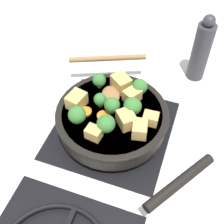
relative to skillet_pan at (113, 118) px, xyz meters
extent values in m
plane|color=silver|center=(0.00, 0.00, -0.06)|extent=(2.40, 2.40, 0.00)
cube|color=black|center=(0.00, 0.00, -0.05)|extent=(0.31, 0.31, 0.01)
torus|color=black|center=(0.00, 0.00, -0.04)|extent=(0.24, 0.24, 0.01)
cube|color=black|center=(0.00, 0.00, -0.04)|extent=(0.01, 0.23, 0.01)
cube|color=black|center=(0.00, 0.00, -0.04)|extent=(0.23, 0.01, 0.01)
cylinder|color=black|center=(0.00, 0.00, 0.00)|extent=(0.28, 0.28, 0.05)
cylinder|color=brown|center=(0.00, 0.00, 0.00)|extent=(0.26, 0.26, 0.04)
torus|color=black|center=(0.00, 0.00, 0.02)|extent=(0.29, 0.29, 0.01)
cylinder|color=black|center=(-0.20, 0.13, 0.01)|extent=(0.13, 0.18, 0.02)
ellipsoid|color=olive|center=(0.02, -0.05, 0.03)|extent=(0.07, 0.08, 0.01)
cylinder|color=olive|center=(0.08, -0.19, 0.03)|extent=(0.21, 0.10, 0.02)
cube|color=tan|center=(0.10, 0.01, 0.04)|extent=(0.05, 0.06, 0.04)
cube|color=tan|center=(-0.08, 0.04, 0.04)|extent=(0.04, 0.05, 0.03)
cube|color=tan|center=(0.02, 0.08, 0.04)|extent=(0.04, 0.03, 0.03)
cube|color=tan|center=(-0.04, 0.02, 0.04)|extent=(0.06, 0.06, 0.04)
cube|color=tan|center=(-0.10, 0.00, 0.04)|extent=(0.04, 0.03, 0.03)
cube|color=tan|center=(-0.03, -0.06, 0.04)|extent=(0.05, 0.05, 0.03)
cube|color=tan|center=(0.01, -0.09, 0.04)|extent=(0.06, 0.06, 0.04)
cylinder|color=#709956|center=(-0.05, -0.01, 0.03)|extent=(0.01, 0.01, 0.01)
sphere|color=#387533|center=(-0.05, -0.01, 0.05)|extent=(0.05, 0.05, 0.05)
cylinder|color=#709956|center=(0.00, 0.00, 0.03)|extent=(0.01, 0.01, 0.01)
sphere|color=#387533|center=(0.00, 0.00, 0.05)|extent=(0.04, 0.04, 0.04)
cylinder|color=#709956|center=(0.00, 0.06, 0.03)|extent=(0.01, 0.01, 0.01)
sphere|color=#387533|center=(0.00, 0.06, 0.05)|extent=(0.04, 0.04, 0.04)
cylinder|color=#709956|center=(0.04, -0.01, 0.03)|extent=(0.01, 0.01, 0.01)
sphere|color=#387533|center=(0.04, -0.01, 0.05)|extent=(0.03, 0.03, 0.03)
cylinder|color=#709956|center=(-0.04, -0.09, 0.03)|extent=(0.01, 0.01, 0.01)
sphere|color=#387533|center=(-0.04, -0.09, 0.05)|extent=(0.04, 0.04, 0.04)
cylinder|color=#709956|center=(0.07, -0.08, 0.03)|extent=(0.01, 0.01, 0.01)
sphere|color=#387533|center=(0.07, -0.08, 0.05)|extent=(0.04, 0.04, 0.04)
cylinder|color=#709956|center=(0.07, 0.06, 0.03)|extent=(0.01, 0.01, 0.01)
sphere|color=#387533|center=(0.07, 0.06, 0.05)|extent=(0.04, 0.04, 0.04)
cylinder|color=orange|center=(0.02, 0.02, 0.02)|extent=(0.03, 0.03, 0.01)
cylinder|color=orange|center=(0.07, 0.02, 0.02)|extent=(0.03, 0.03, 0.01)
cylinder|color=#333338|center=(-0.17, -0.29, 0.04)|extent=(0.05, 0.05, 0.19)
sphere|color=#333338|center=(-0.17, -0.29, 0.15)|extent=(0.03, 0.03, 0.03)
camera|label=1|loc=(-0.17, 0.48, 0.63)|focal=50.00mm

